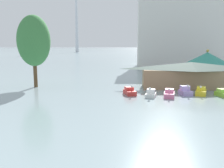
# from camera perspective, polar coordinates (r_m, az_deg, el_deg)

# --- Properties ---
(pedal_boat_red) EXTENTS (2.31, 3.28, 1.80)m
(pedal_boat_red) POSITION_cam_1_polar(r_m,az_deg,el_deg) (40.63, 4.12, -1.75)
(pedal_boat_red) COLOR red
(pedal_boat_red) RESTS_ON ground
(pedal_boat_white) EXTENTS (1.96, 2.62, 1.70)m
(pedal_boat_white) POSITION_cam_1_polar(r_m,az_deg,el_deg) (39.14, 9.00, -2.28)
(pedal_boat_white) COLOR white
(pedal_boat_white) RESTS_ON ground
(pedal_boat_pink) EXTENTS (2.03, 3.05, 1.63)m
(pedal_boat_pink) POSITION_cam_1_polar(r_m,az_deg,el_deg) (39.51, 13.16, -2.27)
(pedal_boat_pink) COLOR pink
(pedal_boat_pink) RESTS_ON ground
(pedal_boat_lavender) EXTENTS (2.05, 2.63, 1.84)m
(pedal_boat_lavender) POSITION_cam_1_polar(r_m,az_deg,el_deg) (42.06, 16.68, -1.63)
(pedal_boat_lavender) COLOR #B299D8
(pedal_boat_lavender) RESTS_ON ground
(pedal_boat_yellow) EXTENTS (2.42, 3.21, 1.70)m
(pedal_boat_yellow) POSITION_cam_1_polar(r_m,az_deg,el_deg) (42.84, 19.99, -1.68)
(pedal_boat_yellow) COLOR yellow
(pedal_boat_yellow) RESTS_ON ground
(pedal_boat_lime) EXTENTS (2.29, 3.12, 1.64)m
(pedal_boat_lime) POSITION_cam_1_polar(r_m,az_deg,el_deg) (42.97, 24.52, -2.01)
(pedal_boat_lime) COLOR #8CCC3F
(pedal_boat_lime) RESTS_ON ground
(boathouse) EXTENTS (19.48, 6.35, 4.94)m
(boathouse) POSITION_cam_1_polar(r_m,az_deg,el_deg) (49.12, 17.82, 2.14)
(boathouse) COLOR #9E7F5B
(boathouse) RESTS_ON ground
(green_roof_pavilion) EXTENTS (10.91, 10.91, 7.14)m
(green_roof_pavilion) POSITION_cam_1_polar(r_m,az_deg,el_deg) (64.59, 21.20, 4.54)
(green_roof_pavilion) COLOR brown
(green_roof_pavilion) RESTS_ON ground
(shoreline_tree_tall_left) EXTENTS (6.24, 6.24, 13.77)m
(shoreline_tree_tall_left) POSITION_cam_1_polar(r_m,az_deg,el_deg) (49.68, -17.73, 9.51)
(shoreline_tree_tall_left) COLOR brown
(shoreline_tree_tall_left) RESTS_ON ground
(background_building_block) EXTENTS (32.70, 12.72, 27.04)m
(background_building_block) POSITION_cam_1_polar(r_m,az_deg,el_deg) (98.28, 15.62, 11.84)
(background_building_block) COLOR silver
(background_building_block) RESTS_ON ground
(distant_broadcast_tower) EXTENTS (5.75, 5.75, 139.34)m
(distant_broadcast_tower) POSITION_cam_1_polar(r_m,az_deg,el_deg) (302.95, -8.34, 18.78)
(distant_broadcast_tower) COLOR silver
(distant_broadcast_tower) RESTS_ON ground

